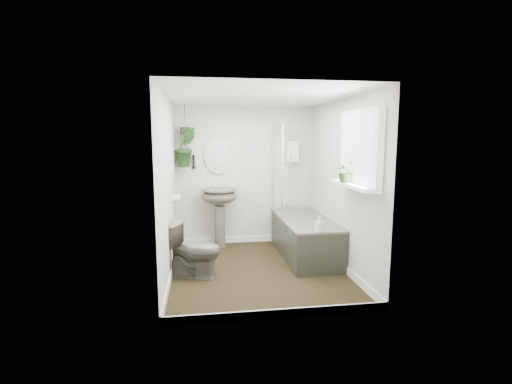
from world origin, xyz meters
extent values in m
cube|color=black|center=(0.00, 0.00, -0.01)|extent=(2.30, 2.80, 0.02)
cube|color=white|center=(0.00, 0.00, 2.31)|extent=(2.30, 2.80, 0.02)
cube|color=silver|center=(0.00, 1.41, 1.15)|extent=(2.30, 0.02, 2.30)
cube|color=silver|center=(0.00, -1.41, 1.15)|extent=(2.30, 0.02, 2.30)
cube|color=silver|center=(-1.16, 0.00, 1.15)|extent=(0.02, 2.80, 2.30)
cube|color=silver|center=(1.16, 0.00, 1.15)|extent=(0.02, 2.80, 2.30)
cube|color=white|center=(0.00, 0.00, 0.05)|extent=(2.30, 2.80, 0.10)
cube|color=white|center=(0.80, 1.34, 1.55)|extent=(0.20, 0.10, 0.35)
ellipsoid|color=beige|center=(-0.45, 1.37, 1.50)|extent=(0.46, 0.03, 0.62)
cylinder|color=black|center=(-0.85, 1.36, 1.40)|extent=(0.04, 0.04, 0.22)
cylinder|color=white|center=(-1.10, 0.70, 0.90)|extent=(0.11, 0.11, 0.11)
cube|color=white|center=(1.09, -0.70, 1.65)|extent=(0.08, 1.00, 0.90)
cube|color=white|center=(1.02, -0.70, 1.23)|extent=(0.18, 1.00, 0.04)
cube|color=white|center=(1.04, -0.70, 1.65)|extent=(0.01, 0.86, 0.76)
imported|color=#4C4C43|center=(-0.85, -0.10, 0.36)|extent=(0.80, 0.61, 0.72)
imported|color=black|center=(0.98, -0.56, 1.38)|extent=(0.29, 0.27, 0.26)
imported|color=black|center=(-0.97, 1.25, 1.64)|extent=(0.42, 0.38, 0.63)
imported|color=black|center=(0.76, -0.29, 0.68)|extent=(0.11, 0.11, 0.20)
cylinder|color=#312C23|center=(-0.97, 1.25, 1.89)|extent=(0.16, 0.16, 0.12)
camera|label=1|loc=(-0.73, -4.78, 1.77)|focal=26.00mm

